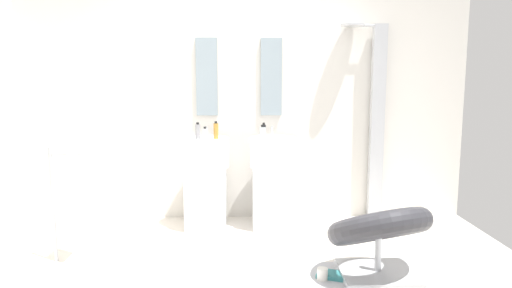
# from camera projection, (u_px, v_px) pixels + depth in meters

# --- Properties ---
(ground_plane) EXTENTS (4.80, 3.60, 0.04)m
(ground_plane) POSITION_uv_depth(u_px,v_px,m) (238.00, 282.00, 3.47)
(ground_plane) COLOR silver
(rear_partition) EXTENTS (4.80, 0.10, 2.60)m
(rear_partition) POSITION_uv_depth(u_px,v_px,m) (239.00, 97.00, 4.92)
(rear_partition) COLOR silver
(rear_partition) RESTS_ON ground_plane
(pedestal_sink_left) EXTENTS (0.47, 0.47, 1.01)m
(pedestal_sink_left) POSITION_uv_depth(u_px,v_px,m) (206.00, 180.00, 4.65)
(pedestal_sink_left) COLOR white
(pedestal_sink_left) RESTS_ON ground_plane
(pedestal_sink_right) EXTENTS (0.47, 0.47, 1.01)m
(pedestal_sink_right) POSITION_uv_depth(u_px,v_px,m) (273.00, 179.00, 4.67)
(pedestal_sink_right) COLOR white
(pedestal_sink_right) RESTS_ON ground_plane
(vanity_mirror_left) EXTENTS (0.22, 0.03, 0.80)m
(vanity_mirror_left) POSITION_uv_depth(u_px,v_px,m) (207.00, 77.00, 4.81)
(vanity_mirror_left) COLOR #8C9EA8
(vanity_mirror_right) EXTENTS (0.22, 0.03, 0.80)m
(vanity_mirror_right) POSITION_uv_depth(u_px,v_px,m) (271.00, 77.00, 4.83)
(vanity_mirror_right) COLOR #8C9EA8
(shower_column) EXTENTS (0.49, 0.24, 2.05)m
(shower_column) POSITION_uv_depth(u_px,v_px,m) (376.00, 118.00, 4.87)
(shower_column) COLOR #B7BABF
(shower_column) RESTS_ON ground_plane
(lounge_chair) EXTENTS (1.01, 1.01, 0.65)m
(lounge_chair) POSITION_uv_depth(u_px,v_px,m) (379.00, 234.00, 3.44)
(lounge_chair) COLOR #B7BABF
(lounge_chair) RESTS_ON ground_plane
(towel_rack) EXTENTS (0.37, 0.22, 0.95)m
(towel_rack) POSITION_uv_depth(u_px,v_px,m) (71.00, 187.00, 3.73)
(towel_rack) COLOR #B7BABF
(towel_rack) RESTS_ON ground_plane
(area_rug) EXTENTS (0.96, 0.65, 0.01)m
(area_rug) POSITION_uv_depth(u_px,v_px,m) (305.00, 280.00, 3.45)
(area_rug) COLOR #B2B2B7
(area_rug) RESTS_ON ground_plane
(magazine_teal) EXTENTS (0.31, 0.24, 0.03)m
(magazine_teal) POSITION_uv_depth(u_px,v_px,m) (336.00, 276.00, 3.48)
(magazine_teal) COLOR teal
(magazine_teal) RESTS_ON area_rug
(coffee_mug) EXTENTS (0.08, 0.08, 0.09)m
(coffee_mug) POSITION_uv_depth(u_px,v_px,m) (322.00, 274.00, 3.44)
(coffee_mug) COLOR white
(coffee_mug) RESTS_ON area_rug
(soap_bottle_grey) EXTENTS (0.05, 0.05, 0.16)m
(soap_bottle_grey) POSITION_uv_depth(u_px,v_px,m) (198.00, 131.00, 4.48)
(soap_bottle_grey) COLOR #99999E
(soap_bottle_grey) RESTS_ON pedestal_sink_left
(soap_bottle_black) EXTENTS (0.04, 0.04, 0.16)m
(soap_bottle_black) POSITION_uv_depth(u_px,v_px,m) (264.00, 131.00, 4.50)
(soap_bottle_black) COLOR black
(soap_bottle_black) RESTS_ON pedestal_sink_right
(soap_bottle_white) EXTENTS (0.05, 0.05, 0.12)m
(soap_bottle_white) POSITION_uv_depth(u_px,v_px,m) (205.00, 134.00, 4.45)
(soap_bottle_white) COLOR white
(soap_bottle_white) RESTS_ON pedestal_sink_left
(soap_bottle_clear) EXTENTS (0.06, 0.06, 0.14)m
(soap_bottle_clear) POSITION_uv_depth(u_px,v_px,m) (263.00, 133.00, 4.49)
(soap_bottle_clear) COLOR silver
(soap_bottle_clear) RESTS_ON pedestal_sink_right
(soap_bottle_amber) EXTENTS (0.05, 0.05, 0.17)m
(soap_bottle_amber) POSITION_uv_depth(u_px,v_px,m) (216.00, 131.00, 4.50)
(soap_bottle_amber) COLOR #C68C38
(soap_bottle_amber) RESTS_ON pedestal_sink_left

